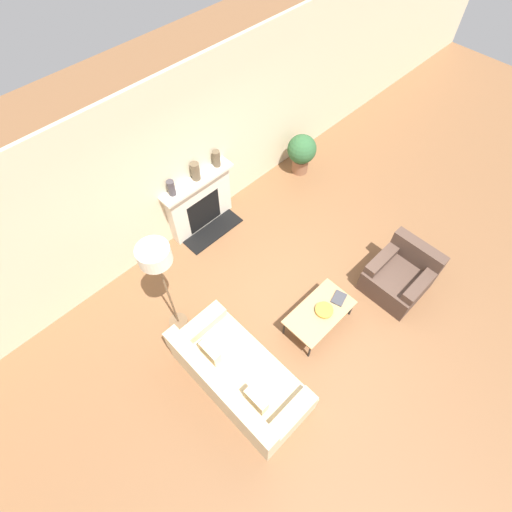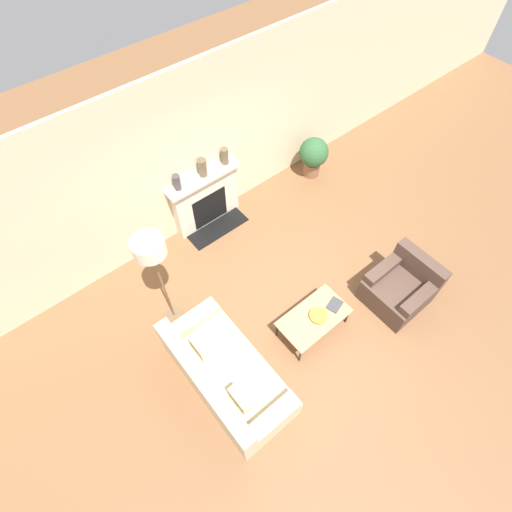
% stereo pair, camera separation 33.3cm
% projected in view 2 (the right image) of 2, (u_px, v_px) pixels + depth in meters
% --- Properties ---
extents(ground_plane, '(18.00, 18.00, 0.00)m').
position_uv_depth(ground_plane, '(308.00, 320.00, 6.16)').
color(ground_plane, brown).
extents(wall_back, '(18.00, 0.06, 2.90)m').
position_uv_depth(wall_back, '(195.00, 153.00, 6.18)').
color(wall_back, beige).
rests_on(wall_back, ground_plane).
extents(fireplace, '(1.35, 0.59, 1.09)m').
position_uv_depth(fireplace, '(206.00, 200.00, 6.87)').
color(fireplace, beige).
rests_on(fireplace, ground_plane).
extents(couch, '(0.94, 1.92, 0.83)m').
position_uv_depth(couch, '(225.00, 375.00, 5.36)').
color(couch, '#CCB78E').
rests_on(couch, ground_plane).
extents(armchair_near, '(0.89, 0.85, 0.83)m').
position_uv_depth(armchair_near, '(400.00, 287.00, 6.14)').
color(armchair_near, '#4C382D').
rests_on(armchair_near, ground_plane).
extents(coffee_table, '(1.04, 0.58, 0.39)m').
position_uv_depth(coffee_table, '(314.00, 318.00, 5.79)').
color(coffee_table, tan).
rests_on(coffee_table, ground_plane).
extents(bowl, '(0.26, 0.26, 0.06)m').
position_uv_depth(bowl, '(318.00, 316.00, 5.73)').
color(bowl, '#BC8E2D').
rests_on(bowl, coffee_table).
extents(book, '(0.27, 0.23, 0.02)m').
position_uv_depth(book, '(335.00, 305.00, 5.86)').
color(book, '#38383D').
rests_on(book, coffee_table).
extents(floor_lamp, '(0.41, 0.41, 1.92)m').
position_uv_depth(floor_lamp, '(151.00, 253.00, 4.84)').
color(floor_lamp, brown).
rests_on(floor_lamp, ground_plane).
extents(mantel_vase_left, '(0.12, 0.12, 0.27)m').
position_uv_depth(mantel_vase_left, '(177.00, 182.00, 6.15)').
color(mantel_vase_left, '#3D383D').
rests_on(mantel_vase_left, fireplace).
extents(mantel_vase_center_left, '(0.14, 0.14, 0.31)m').
position_uv_depth(mantel_vase_center_left, '(202.00, 168.00, 6.30)').
color(mantel_vase_center_left, brown).
rests_on(mantel_vase_center_left, fireplace).
extents(mantel_vase_center_right, '(0.12, 0.12, 0.29)m').
position_uv_depth(mantel_vase_center_right, '(225.00, 156.00, 6.47)').
color(mantel_vase_center_right, brown).
rests_on(mantel_vase_center_right, fireplace).
extents(potted_plant, '(0.56, 0.56, 0.83)m').
position_uv_depth(potted_plant, '(313.00, 155.00, 7.59)').
color(potted_plant, brown).
rests_on(potted_plant, ground_plane).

